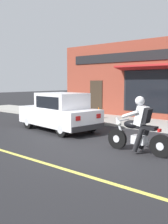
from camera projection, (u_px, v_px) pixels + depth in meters
ground_plane at (94, 150)px, 7.79m from camera, size 80.00×80.00×0.00m
sidewalk_curb at (109, 120)px, 13.60m from camera, size 2.60×22.00×0.14m
storefront_building at (144, 80)px, 13.79m from camera, size 1.25×10.74×4.20m
motorcycle_with_rider at (139, 130)px, 7.40m from camera, size 0.56×2.02×1.62m
car_hatchback at (59, 112)px, 10.85m from camera, size 2.12×3.96×1.57m
traffic_cone at (99, 113)px, 13.53m from camera, size 0.36×0.36×0.60m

